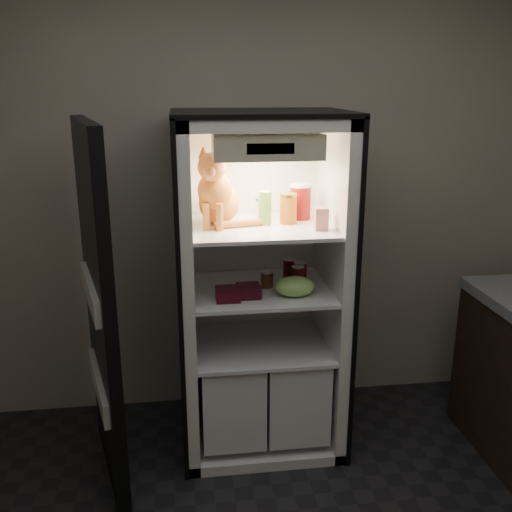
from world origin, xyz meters
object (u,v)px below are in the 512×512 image
Objects in this scene: berry_box_left at (228,294)px; mayo_tub at (263,208)px; salsa_jar at (288,208)px; cream_carton at (321,219)px; tabby_cat at (217,195)px; grape_bag at (295,286)px; pepper_jar at (300,201)px; condiment_jar at (267,279)px; parmesan_shaker at (265,208)px; soda_can_a at (289,270)px; berry_box_right at (249,291)px; soda_can_b at (300,274)px; refrigerator at (259,309)px; soda_can_c at (298,277)px.

mayo_tub is at bearing 52.67° from berry_box_left.
salsa_jar reaches higher than cream_carton.
tabby_cat is 2.07× the size of grape_bag.
berry_box_left is (-0.43, -0.27, -0.42)m from pepper_jar.
condiment_jar is (-0.12, -0.02, -0.38)m from salsa_jar.
parmesan_shaker reaches higher than soda_can_a.
cream_carton reaches higher than berry_box_left.
parmesan_shaker is 0.13m from mayo_tub.
pepper_jar is at bearing -6.36° from mayo_tub.
soda_can_b is at bearing 24.22° from berry_box_right.
mayo_tub is 0.21m from pepper_jar.
refrigerator reaches higher than soda_can_b.
refrigerator is 0.60m from salsa_jar.
berry_box_right is (-0.30, -0.14, -0.04)m from soda_can_b.
mayo_tub is (0.26, 0.10, -0.10)m from tabby_cat.
grape_bag is at bearing -66.08° from mayo_tub.
grape_bag is (-0.04, -0.11, -0.01)m from soda_can_c.
soda_can_b is at bearing 0.63° from parmesan_shaker.
cream_carton is at bearing -46.90° from soda_can_c.
grape_bag is at bearing -109.15° from soda_can_c.
pepper_jar is at bearing 76.29° from soda_can_c.
berry_box_left is at bearing -147.70° from soda_can_a.
berry_box_left and berry_box_right have the same top height.
condiment_jar is at bearing 35.57° from berry_box_left.
soda_can_c reaches higher than berry_box_right.
cream_carton is 0.61m from berry_box_left.
tabby_cat is 3.23× the size of soda_can_a.
salsa_jar is 0.38m from soda_can_c.
berry_box_left is at bearing -142.38° from parmesan_shaker.
refrigerator is 10.62× the size of parmesan_shaker.
soda_can_a is 1.05× the size of soda_can_c.
cream_carton reaches higher than soda_can_a.
pepper_jar is 0.48m from grape_bag.
condiment_jar is at bearing -153.65° from soda_can_a.
soda_can_c is at bearing -103.71° from pepper_jar.
berry_box_left is at bearing -163.17° from soda_can_c.
cream_carton is at bearing -29.35° from condiment_jar.
soda_can_c is at bearing -15.72° from parmesan_shaker.
soda_can_a is at bearing 101.87° from soda_can_c.
soda_can_a reaches higher than berry_box_right.
mayo_tub is 0.62× the size of pepper_jar.
berry_box_right is at bearing 174.81° from grape_bag.
cream_carton is at bearing 3.89° from grape_bag.
pepper_jar is (0.46, 0.08, -0.06)m from tabby_cat.
refrigerator is 0.30m from soda_can_c.
salsa_jar is 1.70× the size of condiment_jar.
tabby_cat reaches higher than soda_can_b.
mayo_tub is 0.53m from berry_box_left.
pepper_jar is (0.08, 0.10, 0.02)m from salsa_jar.
parmesan_shaker is at bearing 151.04° from cream_carton.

